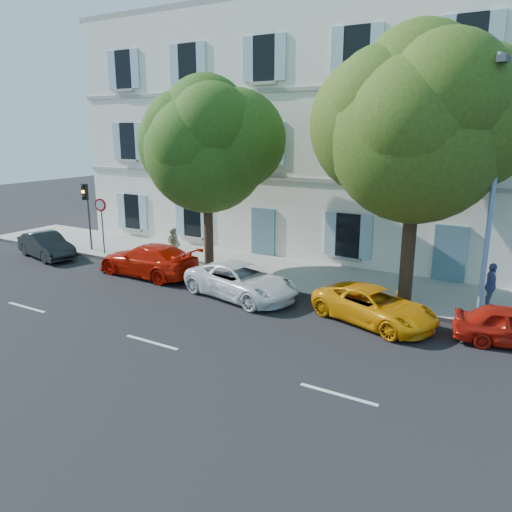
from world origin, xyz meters
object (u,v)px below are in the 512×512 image
Objects in this scene: street_lamp at (494,180)px; road_sign at (101,214)px; car_dark_sedan at (46,245)px; car_white_coupe at (241,281)px; pedestrian_c at (491,286)px; car_yellow_supercar at (374,306)px; car_red_coupe at (148,260)px; pedestrian_a at (174,243)px; traffic_light at (86,203)px; tree_right at (417,135)px; tree_left at (207,151)px; pedestrian_b at (174,244)px.

road_sign is at bearing 179.15° from street_lamp.
car_white_coupe is (11.59, -0.14, 0.01)m from car_dark_sedan.
car_yellow_supercar is at bearing 118.34° from pedestrian_c.
road_sign is (2.26, 1.65, 1.53)m from car_dark_sedan.
car_yellow_supercar is at bearing -6.89° from road_sign.
pedestrian_a is (-0.40, 2.26, 0.25)m from car_red_coupe.
car_dark_sedan is at bearing -118.91° from traffic_light.
car_red_coupe is 0.53× the size of tree_right.
road_sign reaches higher than car_yellow_supercar.
car_yellow_supercar is 2.65× the size of pedestrian_a.
tree_left reaches higher than pedestrian_b.
tree_right is (0.44, 2.18, 5.47)m from car_yellow_supercar.
pedestrian_a is 0.04m from pedestrian_b.
tree_right reaches higher than pedestrian_c.
pedestrian_a reaches higher than car_yellow_supercar.
pedestrian_c is at bearing -58.36° from car_white_coupe.
pedestrian_b is 13.85m from pedestrian_c.
car_white_coupe is 5.19m from car_yellow_supercar.
pedestrian_b is 0.95× the size of pedestrian_c.
pedestrian_b is at bearing -54.81° from car_dark_sedan.
car_yellow_supercar is at bearing -7.05° from traffic_light.
pedestrian_b is at bearing 94.94° from car_yellow_supercar.
car_dark_sedan is 2.36× the size of pedestrian_c.
street_lamp is (2.57, -0.68, -1.29)m from tree_right.
pedestrian_b is at bearing 175.39° from street_lamp.
pedestrian_c reaches higher than car_red_coupe.
street_lamp is (17.52, -0.26, 2.60)m from road_sign.
road_sign is (-14.96, -0.43, -3.90)m from tree_right.
tree_left is 5.03× the size of pedestrian_a.
road_sign is 1.74× the size of pedestrian_a.
traffic_light is 0.42× the size of street_lamp.
car_white_coupe is at bearing -10.87° from road_sign.
traffic_light is at bearing -179.75° from tree_left.
car_yellow_supercar is 1.52× the size of road_sign.
tree_left is 5.11m from pedestrian_a.
car_red_coupe is at bearing -18.11° from road_sign.
road_sign reaches higher than car_dark_sedan.
pedestrian_c is (13.84, 0.42, 0.04)m from pedestrian_b.
traffic_light is at bearing 6.82° from pedestrian_a.
pedestrian_c is (18.93, 1.06, -1.66)m from traffic_light.
car_yellow_supercar is 10.98m from pedestrian_a.
pedestrian_c is at bearing 3.21° from traffic_light.
street_lamp is at bearing 174.60° from pedestrian_a.
car_dark_sedan is at bearing 83.12° from pedestrian_c.
road_sign is 0.34× the size of street_lamp.
street_lamp is (19.78, 1.39, 4.13)m from car_dark_sedan.
pedestrian_c is at bearing -27.87° from car_yellow_supercar.
road_sign reaches higher than car_red_coupe.
pedestrian_c is at bearing 5.20° from tree_left.
road_sign is at bearing -177.94° from tree_left.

